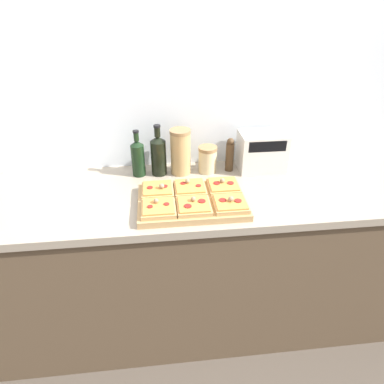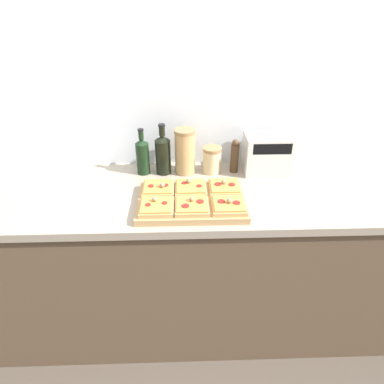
% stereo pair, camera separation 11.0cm
% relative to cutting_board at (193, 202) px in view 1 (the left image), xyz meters
% --- Properties ---
extents(ground_plane, '(12.00, 12.00, 0.00)m').
position_rel_cutting_board_xyz_m(ground_plane, '(-0.00, -0.20, -0.95)').
color(ground_plane, '#4C4238').
extents(wall_back, '(6.00, 0.06, 2.50)m').
position_rel_cutting_board_xyz_m(wall_back, '(-0.00, 0.48, 0.30)').
color(wall_back, silver).
rests_on(wall_back, ground_plane).
extents(kitchen_counter, '(2.63, 0.67, 0.94)m').
position_rel_cutting_board_xyz_m(kitchen_counter, '(-0.00, 0.12, -0.48)').
color(kitchen_counter, brown).
rests_on(kitchen_counter, ground_plane).
extents(cutting_board, '(0.50, 0.34, 0.03)m').
position_rel_cutting_board_xyz_m(cutting_board, '(0.00, 0.00, 0.00)').
color(cutting_board, tan).
rests_on(cutting_board, kitchen_counter).
extents(pizza_slice_back_left, '(0.15, 0.15, 0.05)m').
position_rel_cutting_board_xyz_m(pizza_slice_back_left, '(-0.16, 0.08, 0.03)').
color(pizza_slice_back_left, tan).
rests_on(pizza_slice_back_left, cutting_board).
extents(pizza_slice_back_center, '(0.15, 0.15, 0.05)m').
position_rel_cutting_board_xyz_m(pizza_slice_back_center, '(-0.00, 0.08, 0.03)').
color(pizza_slice_back_center, tan).
rests_on(pizza_slice_back_center, cutting_board).
extents(pizza_slice_back_right, '(0.15, 0.15, 0.05)m').
position_rel_cutting_board_xyz_m(pizza_slice_back_right, '(0.16, 0.08, 0.03)').
color(pizza_slice_back_right, tan).
rests_on(pizza_slice_back_right, cutting_board).
extents(pizza_slice_front_left, '(0.15, 0.15, 0.05)m').
position_rel_cutting_board_xyz_m(pizza_slice_front_left, '(-0.16, -0.08, 0.03)').
color(pizza_slice_front_left, tan).
rests_on(pizza_slice_front_left, cutting_board).
extents(pizza_slice_front_center, '(0.15, 0.15, 0.05)m').
position_rel_cutting_board_xyz_m(pizza_slice_front_center, '(-0.00, -0.08, 0.03)').
color(pizza_slice_front_center, tan).
rests_on(pizza_slice_front_center, cutting_board).
extents(pizza_slice_front_right, '(0.15, 0.15, 0.05)m').
position_rel_cutting_board_xyz_m(pizza_slice_front_right, '(0.16, -0.08, 0.03)').
color(pizza_slice_front_right, tan).
rests_on(pizza_slice_front_right, cutting_board).
extents(olive_oil_bottle, '(0.07, 0.07, 0.26)m').
position_rel_cutting_board_xyz_m(olive_oil_bottle, '(-0.26, 0.33, 0.09)').
color(olive_oil_bottle, black).
rests_on(olive_oil_bottle, kitchen_counter).
extents(wine_bottle, '(0.08, 0.08, 0.28)m').
position_rel_cutting_board_xyz_m(wine_bottle, '(-0.15, 0.33, 0.10)').
color(wine_bottle, black).
rests_on(wine_bottle, kitchen_counter).
extents(grain_jar_tall, '(0.11, 0.11, 0.25)m').
position_rel_cutting_board_xyz_m(grain_jar_tall, '(-0.03, 0.33, 0.11)').
color(grain_jar_tall, tan).
rests_on(grain_jar_tall, kitchen_counter).
extents(grain_jar_short, '(0.10, 0.10, 0.15)m').
position_rel_cutting_board_xyz_m(grain_jar_short, '(0.12, 0.33, 0.06)').
color(grain_jar_short, beige).
rests_on(grain_jar_short, kitchen_counter).
extents(pepper_mill, '(0.05, 0.05, 0.19)m').
position_rel_cutting_board_xyz_m(pepper_mill, '(0.24, 0.33, 0.08)').
color(pepper_mill, '#47331E').
rests_on(pepper_mill, kitchen_counter).
extents(toaster_oven, '(0.28, 0.17, 0.21)m').
position_rel_cutting_board_xyz_m(toaster_oven, '(0.42, 0.33, 0.09)').
color(toaster_oven, beige).
rests_on(toaster_oven, kitchen_counter).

